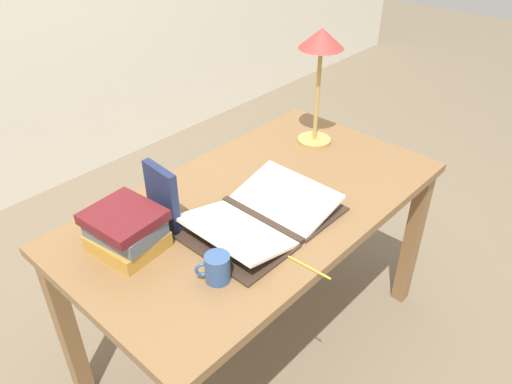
# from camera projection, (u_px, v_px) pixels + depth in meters

# --- Properties ---
(ground_plane) EXTENTS (12.00, 12.00, 0.00)m
(ground_plane) POSITION_uv_depth(u_px,v_px,m) (257.00, 338.00, 2.23)
(ground_plane) COLOR #70604C
(reading_desk) EXTENTS (1.42, 0.78, 0.76)m
(reading_desk) POSITION_uv_depth(u_px,v_px,m) (258.00, 222.00, 1.86)
(reading_desk) COLOR brown
(reading_desk) RESTS_ON ground_plane
(open_book) EXTENTS (0.52, 0.37, 0.07)m
(open_book) POSITION_uv_depth(u_px,v_px,m) (262.00, 217.00, 1.69)
(open_book) COLOR #38281E
(open_book) RESTS_ON reading_desk
(book_stack_tall) EXTENTS (0.22, 0.24, 0.14)m
(book_stack_tall) POSITION_uv_depth(u_px,v_px,m) (126.00, 230.00, 1.55)
(book_stack_tall) COLOR #BC8933
(book_stack_tall) RESTS_ON reading_desk
(book_standing_upright) EXTENTS (0.04, 0.15, 0.23)m
(book_standing_upright) POSITION_uv_depth(u_px,v_px,m) (162.00, 197.00, 1.63)
(book_standing_upright) COLOR #1E284C
(book_standing_upright) RESTS_ON reading_desk
(reading_lamp) EXTENTS (0.18, 0.18, 0.49)m
(reading_lamp) POSITION_uv_depth(u_px,v_px,m) (321.00, 53.00, 1.95)
(reading_lamp) COLOR tan
(reading_lamp) RESTS_ON reading_desk
(coffee_mug) EXTENTS (0.09, 0.08, 0.09)m
(coffee_mug) POSITION_uv_depth(u_px,v_px,m) (217.00, 268.00, 1.45)
(coffee_mug) COLOR #335184
(coffee_mug) RESTS_ON reading_desk
(pencil) EXTENTS (0.02, 0.17, 0.01)m
(pencil) POSITION_uv_depth(u_px,v_px,m) (307.00, 267.00, 1.51)
(pencil) COLOR gold
(pencil) RESTS_ON reading_desk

